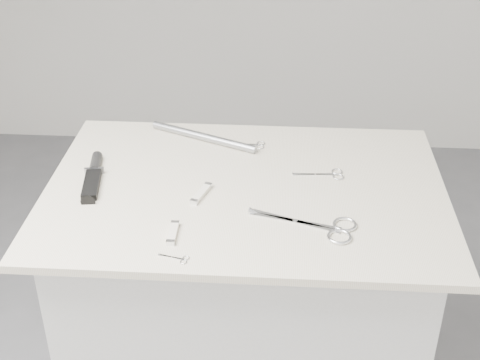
# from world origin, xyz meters

# --- Properties ---
(plinth) EXTENTS (0.90, 0.60, 0.90)m
(plinth) POSITION_xyz_m (0.00, 0.00, 0.45)
(plinth) COLOR silver
(plinth) RESTS_ON ground
(display_board) EXTENTS (1.00, 0.70, 0.02)m
(display_board) POSITION_xyz_m (0.00, 0.00, 0.91)
(display_board) COLOR beige
(display_board) RESTS_ON plinth
(large_shears) EXTENTS (0.25, 0.13, 0.01)m
(large_shears) POSITION_xyz_m (0.19, -0.17, 0.92)
(large_shears) COLOR silver
(large_shears) RESTS_ON display_board
(embroidery_scissors_a) EXTENTS (0.13, 0.06, 0.00)m
(embroidery_scissors_a) POSITION_xyz_m (0.21, 0.08, 0.92)
(embroidery_scissors_a) COLOR silver
(embroidery_scissors_a) RESTS_ON display_board
(embroidery_scissors_b) EXTENTS (0.11, 0.05, 0.00)m
(embroidery_scissors_b) POSITION_xyz_m (0.01, 0.23, 0.92)
(embroidery_scissors_b) COLOR silver
(embroidery_scissors_b) RESTS_ON display_board
(tiny_scissors) EXTENTS (0.07, 0.03, 0.00)m
(tiny_scissors) POSITION_xyz_m (-0.13, -0.30, 0.92)
(tiny_scissors) COLOR silver
(tiny_scissors) RESTS_ON display_board
(sheathed_knife) EXTENTS (0.06, 0.22, 0.03)m
(sheathed_knife) POSITION_xyz_m (-0.39, 0.02, 0.93)
(sheathed_knife) COLOR black
(sheathed_knife) RESTS_ON display_board
(pocket_knife_a) EXTENTS (0.02, 0.08, 0.01)m
(pocket_knife_a) POSITION_xyz_m (-0.15, -0.21, 0.93)
(pocket_knife_a) COLOR silver
(pocket_knife_a) RESTS_ON display_board
(pocket_knife_b) EXTENTS (0.05, 0.10, 0.01)m
(pocket_knife_b) POSITION_xyz_m (-0.11, -0.04, 0.93)
(pocket_knife_b) COLOR silver
(pocket_knife_b) RESTS_ON display_board
(metal_rail) EXTENTS (0.31, 0.16, 0.02)m
(metal_rail) POSITION_xyz_m (-0.13, 0.25, 0.93)
(metal_rail) COLOR #94969C
(metal_rail) RESTS_ON display_board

